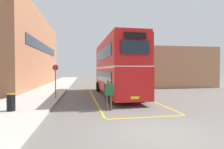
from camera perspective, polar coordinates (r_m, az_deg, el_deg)
name	(u,v)px	position (r m, az deg, el deg)	size (l,w,h in m)	color
ground_plane	(107,89)	(21.04, -1.43, -4.68)	(135.60, 135.60, 0.00)	#66605B
sidewalk_left	(52,88)	(23.57, -18.12, -3.91)	(4.00, 57.60, 0.14)	#B2ADA3
brick_building_left	(23,51)	(28.03, -25.88, 6.51)	(5.57, 22.14, 9.56)	#9E6647
depot_building_right	(162,68)	(30.63, 15.28, 2.01)	(8.68, 14.94, 5.11)	#AD7A56
double_decker_bus	(116,67)	(16.04, 1.32, 2.36)	(3.04, 10.90, 4.75)	black
single_deck_bus	(123,73)	(30.88, 3.30, 0.36)	(2.96, 9.84, 3.02)	black
pedestrian_boarding	(109,92)	(10.25, -0.99, -5.61)	(0.57, 0.33, 1.74)	#473828
litter_bin	(11,102)	(10.93, -28.93, -7.57)	(0.44, 0.44, 0.90)	black
bus_stop_sign	(55,78)	(14.68, -17.20, -0.96)	(0.44, 0.08, 2.52)	#4C4C51
bay_marking_yellow	(121,99)	(14.29, 2.82, -7.64)	(4.55, 12.95, 0.01)	gold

